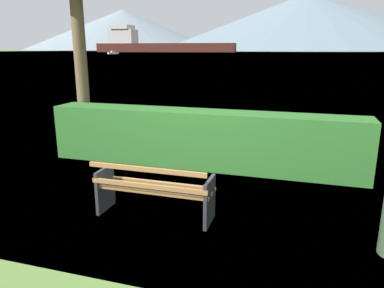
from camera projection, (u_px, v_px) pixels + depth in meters
ground_plane at (156, 215)px, 5.51m from camera, size 1400.00×1400.00×0.00m
water_surface at (304, 52)px, 290.70m from camera, size 620.00×620.00×0.00m
park_bench at (154, 190)px, 5.34m from camera, size 1.76×0.58×0.87m
hedge_row at (201, 139)px, 7.69m from camera, size 6.67×0.76×1.20m
cargo_ship_large at (155, 44)px, 279.66m from camera, size 108.12×23.58×20.33m
fishing_boat_near at (113, 53)px, 173.22m from camera, size 4.42×4.92×1.59m
distant_hills at (299, 26)px, 519.13m from camera, size 930.81×443.92×75.28m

